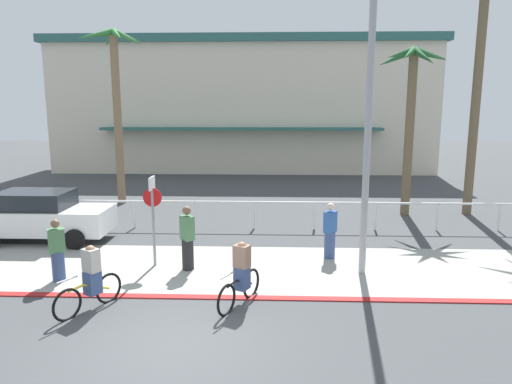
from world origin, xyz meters
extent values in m
plane|color=#424447|center=(0.00, 10.00, 0.00)|extent=(80.00, 80.00, 0.00)
cube|color=#9E9E93|center=(0.00, 4.20, 0.01)|extent=(44.00, 4.00, 0.02)
cube|color=maroon|center=(0.00, 2.20, 0.01)|extent=(44.00, 0.24, 0.03)
cube|color=beige|center=(-0.27, 26.06, 4.18)|extent=(25.27, 8.12, 8.35)
cube|color=#2D605B|center=(-0.27, 26.06, 8.60)|extent=(25.87, 8.72, 0.50)
cube|color=#2D605B|center=(-0.27, 21.50, 3.00)|extent=(17.69, 1.20, 0.16)
cylinder|color=white|center=(0.00, 8.50, 1.00)|extent=(24.33, 0.08, 0.08)
cylinder|color=white|center=(-7.74, 8.50, 0.50)|extent=(0.08, 0.08, 1.00)
cylinder|color=white|center=(-5.53, 8.50, 0.50)|extent=(0.08, 0.08, 1.00)
cylinder|color=white|center=(-3.32, 8.50, 0.50)|extent=(0.08, 0.08, 1.00)
cylinder|color=white|center=(-1.11, 8.50, 0.50)|extent=(0.08, 0.08, 1.00)
cylinder|color=white|center=(1.11, 8.50, 0.50)|extent=(0.08, 0.08, 1.00)
cylinder|color=white|center=(3.32, 8.50, 0.50)|extent=(0.08, 0.08, 1.00)
cylinder|color=white|center=(5.53, 8.50, 0.50)|extent=(0.08, 0.08, 1.00)
cylinder|color=white|center=(7.74, 8.50, 0.50)|extent=(0.08, 0.08, 1.00)
cylinder|color=white|center=(9.95, 8.50, 0.50)|extent=(0.08, 0.08, 1.00)
cylinder|color=gray|center=(-1.54, 4.37, 1.10)|extent=(0.08, 0.08, 2.20)
cube|color=white|center=(-1.54, 4.37, 2.38)|extent=(0.04, 0.56, 0.36)
cylinder|color=red|center=(-1.54, 4.37, 1.98)|extent=(0.52, 0.03, 0.52)
cylinder|color=#9EA0A5|center=(4.22, 3.98, 3.75)|extent=(0.18, 0.18, 7.50)
cylinder|color=#846B4C|center=(-5.21, 12.84, 3.81)|extent=(0.36, 0.36, 7.63)
cone|color=#387F3D|center=(-4.58, 12.84, 7.35)|extent=(1.38, 0.32, 0.84)
cone|color=#387F3D|center=(-4.77, 13.60, 7.48)|extent=(1.18, 1.72, 0.62)
cone|color=#387F3D|center=(-5.64, 13.60, 7.41)|extent=(1.19, 1.74, 0.75)
cone|color=#387F3D|center=(-6.00, 12.84, 7.48)|extent=(1.65, 0.32, 0.62)
cone|color=#387F3D|center=(-5.65, 12.08, 7.41)|extent=(1.20, 1.75, 0.75)
cone|color=#387F3D|center=(-4.84, 12.21, 7.40)|extent=(1.06, 1.51, 0.76)
cylinder|color=brown|center=(7.27, 11.00, 3.30)|extent=(0.36, 0.36, 6.59)
cone|color=#235B2D|center=(7.93, 11.00, 6.41)|extent=(1.40, 0.32, 0.67)
cone|color=#235B2D|center=(7.83, 11.46, 6.37)|extent=(1.39, 1.24, 0.75)
cone|color=#235B2D|center=(7.42, 11.86, 6.36)|extent=(0.63, 1.86, 0.77)
cone|color=#235B2D|center=(6.87, 11.68, 6.39)|extent=(1.11, 1.60, 0.72)
cone|color=#235B2D|center=(6.65, 11.22, 6.32)|extent=(1.47, 0.80, 0.84)
cone|color=#235B2D|center=(6.70, 10.79, 6.43)|extent=(1.32, 0.74, 0.63)
cone|color=#235B2D|center=(6.91, 10.37, 6.38)|extent=(1.04, 1.49, 0.74)
cone|color=#235B2D|center=(7.38, 10.37, 6.36)|extent=(0.56, 1.42, 0.77)
cone|color=#235B2D|center=(7.77, 10.58, 6.36)|extent=(1.28, 1.15, 0.77)
cylinder|color=brown|center=(9.90, 11.21, 4.73)|extent=(0.36, 0.36, 9.46)
cube|color=white|center=(-5.84, 6.70, 0.73)|extent=(4.40, 1.80, 0.80)
cube|color=#1E2328|center=(-6.09, 6.70, 1.41)|extent=(2.29, 1.58, 0.56)
cylinder|color=black|center=(-4.44, 7.60, 0.33)|extent=(0.66, 0.22, 0.66)
cylinder|color=black|center=(-4.44, 5.80, 0.33)|extent=(0.66, 0.22, 0.66)
cylinder|color=black|center=(-7.25, 7.60, 0.33)|extent=(0.66, 0.22, 0.66)
torus|color=black|center=(0.80, 1.32, 0.33)|extent=(0.38, 0.67, 0.72)
torus|color=black|center=(1.30, 2.31, 0.33)|extent=(0.38, 0.67, 0.72)
cylinder|color=black|center=(1.15, 2.01, 0.48)|extent=(0.36, 0.64, 0.35)
cylinder|color=black|center=(0.91, 1.54, 0.62)|extent=(0.22, 0.36, 0.07)
cylinder|color=black|center=(1.11, 1.92, 0.55)|extent=(0.05, 0.05, 0.44)
cylinder|color=silver|center=(0.83, 1.37, 0.88)|extent=(0.26, 0.46, 0.04)
cube|color=#384C7A|center=(1.11, 1.92, 0.61)|extent=(0.39, 0.41, 0.52)
cube|color=#93705B|center=(1.11, 1.92, 1.13)|extent=(0.42, 0.39, 0.52)
sphere|color=#9E7556|center=(1.11, 1.92, 1.36)|extent=(0.22, 0.22, 0.22)
torus|color=black|center=(-2.55, 0.95, 0.33)|extent=(0.42, 0.65, 0.72)
torus|color=black|center=(-1.99, 1.90, 0.33)|extent=(0.42, 0.65, 0.72)
cylinder|color=gold|center=(-2.16, 1.61, 0.48)|extent=(0.40, 0.62, 0.35)
cylinder|color=gold|center=(-2.42, 1.16, 0.62)|extent=(0.24, 0.35, 0.07)
cylinder|color=gold|center=(-2.21, 1.53, 0.55)|extent=(0.05, 0.05, 0.44)
cylinder|color=silver|center=(-2.52, 0.99, 0.88)|extent=(0.29, 0.45, 0.04)
cube|color=#384C7A|center=(-2.21, 1.53, 0.61)|extent=(0.40, 0.42, 0.52)
cube|color=#B7B2A8|center=(-2.21, 1.53, 1.13)|extent=(0.43, 0.40, 0.52)
sphere|color=#9E7556|center=(-2.21, 1.53, 1.36)|extent=(0.22, 0.22, 0.22)
cylinder|color=#384C7A|center=(-3.72, 3.11, 0.40)|extent=(0.43, 0.43, 0.79)
cube|color=#4C7F51|center=(-3.72, 3.11, 1.10)|extent=(0.48, 0.42, 0.61)
sphere|color=brown|center=(-3.72, 3.11, 1.54)|extent=(0.22, 0.22, 0.22)
cylinder|color=#232326|center=(-0.54, 4.08, 0.43)|extent=(0.45, 0.45, 0.87)
cube|color=#4C7F51|center=(-0.54, 4.08, 1.20)|extent=(0.45, 0.47, 0.67)
sphere|color=brown|center=(-0.54, 4.08, 1.69)|extent=(0.24, 0.24, 0.24)
cylinder|color=#384C7A|center=(3.49, 5.21, 0.41)|extent=(0.44, 0.44, 0.81)
cube|color=#2D5699|center=(3.49, 5.21, 1.12)|extent=(0.44, 0.48, 0.62)
sphere|color=beige|center=(3.49, 5.21, 1.58)|extent=(0.22, 0.22, 0.22)
camera|label=1|loc=(1.80, -8.20, 4.51)|focal=32.89mm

